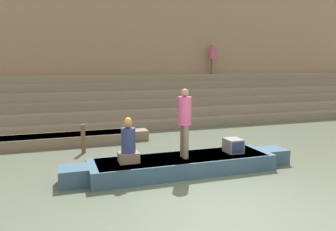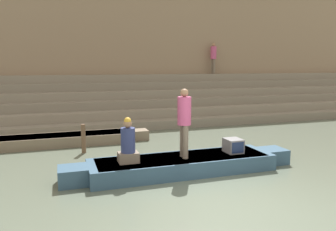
# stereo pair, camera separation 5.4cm
# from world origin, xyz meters

# --- Properties ---
(ground_plane) EXTENTS (120.00, 120.00, 0.00)m
(ground_plane) POSITION_xyz_m (0.00, 0.00, 0.00)
(ground_plane) COLOR #566051
(ghat_steps) EXTENTS (36.00, 4.25, 2.25)m
(ghat_steps) POSITION_xyz_m (0.00, 10.14, 0.81)
(ghat_steps) COLOR gray
(ghat_steps) RESTS_ON ground
(back_wall) EXTENTS (34.20, 1.28, 7.48)m
(back_wall) POSITION_xyz_m (0.00, 12.27, 3.71)
(back_wall) COLOR #937A60
(back_wall) RESTS_ON ground
(rowboat_main) EXTENTS (6.09, 1.38, 0.40)m
(rowboat_main) POSITION_xyz_m (-0.26, 1.88, 0.22)
(rowboat_main) COLOR #33516B
(rowboat_main) RESTS_ON ground
(person_standing) EXTENTS (0.34, 0.34, 1.75)m
(person_standing) POSITION_xyz_m (-0.24, 1.84, 1.41)
(person_standing) COLOR #756656
(person_standing) RESTS_ON rowboat_main
(person_rowing) EXTENTS (0.48, 0.38, 1.10)m
(person_rowing) POSITION_xyz_m (-1.67, 1.87, 0.85)
(person_rowing) COLOR #756656
(person_rowing) RESTS_ON rowboat_main
(tv_set) EXTENTS (0.42, 0.49, 0.37)m
(tv_set) POSITION_xyz_m (1.19, 1.88, 0.59)
(tv_set) COLOR slate
(tv_set) RESTS_ON rowboat_main
(moored_boat_shore) EXTENTS (5.98, 1.10, 0.36)m
(moored_boat_shore) POSITION_xyz_m (-3.12, 5.96, 0.19)
(moored_boat_shore) COLOR #756651
(moored_boat_shore) RESTS_ON ground
(mooring_post) EXTENTS (0.14, 0.14, 0.91)m
(mooring_post) POSITION_xyz_m (-2.53, 4.64, 0.45)
(mooring_post) COLOR brown
(mooring_post) RESTS_ON ground
(person_on_steps) EXTENTS (0.33, 0.33, 1.73)m
(person_on_steps) POSITION_xyz_m (5.19, 11.32, 3.25)
(person_on_steps) COLOR #756656
(person_on_steps) RESTS_ON ghat_steps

